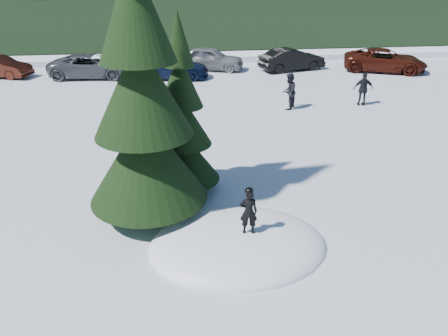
{
  "coord_description": "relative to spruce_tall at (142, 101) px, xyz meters",
  "views": [
    {
      "loc": [
        -1.48,
        -8.97,
        6.43
      ],
      "look_at": [
        -0.07,
        2.3,
        1.1
      ],
      "focal_mm": 35.0,
      "sensor_mm": 36.0,
      "label": 1
    }
  ],
  "objects": [
    {
      "name": "ground",
      "position": [
        2.2,
        -1.8,
        -3.32
      ],
      "size": [
        200.0,
        200.0,
        0.0
      ],
      "primitive_type": "plane",
      "color": "white",
      "rests_on": "ground"
    },
    {
      "name": "car_3",
      "position": [
        0.58,
        16.27,
        -2.58
      ],
      "size": [
        5.31,
        2.74,
        1.47
      ],
      "primitive_type": "imported",
      "rotation": [
        0.0,
        0.0,
        1.43
      ],
      "color": "black",
      "rests_on": "ground"
    },
    {
      "name": "car_4",
      "position": [
        3.41,
        18.25,
        -2.57
      ],
      "size": [
        4.75,
        2.95,
        1.51
      ],
      "primitive_type": "imported",
      "rotation": [
        0.0,
        0.0,
        1.29
      ],
      "color": "gray",
      "rests_on": "ground"
    },
    {
      "name": "car_6",
      "position": [
        14.7,
        16.41,
        -2.6
      ],
      "size": [
        5.73,
        4.22,
        1.45
      ],
      "primitive_type": "imported",
      "rotation": [
        0.0,
        0.0,
        1.18
      ],
      "color": "#3E120B",
      "rests_on": "ground"
    },
    {
      "name": "adult_1",
      "position": [
        10.17,
        9.33,
        -2.49
      ],
      "size": [
        1.02,
        0.56,
        1.65
      ],
      "primitive_type": "imported",
      "rotation": [
        0.0,
        0.0,
        2.97
      ],
      "color": "black",
      "rests_on": "ground"
    },
    {
      "name": "car_1",
      "position": [
        -9.71,
        17.84,
        -2.68
      ],
      "size": [
        4.13,
        2.57,
        1.29
      ],
      "primitive_type": "imported",
      "rotation": [
        0.0,
        0.0,
        1.23
      ],
      "color": "#351109",
      "rests_on": "ground"
    },
    {
      "name": "adult_0",
      "position": [
        6.36,
        9.17,
        -2.45
      ],
      "size": [
        1.01,
        1.07,
        1.74
      ],
      "primitive_type": "imported",
      "rotation": [
        0.0,
        0.0,
        4.16
      ],
      "color": "black",
      "rests_on": "ground"
    },
    {
      "name": "car_2",
      "position": [
        -4.04,
        17.06,
        -2.61
      ],
      "size": [
        5.27,
        2.75,
        1.42
      ],
      "primitive_type": "imported",
      "rotation": [
        0.0,
        0.0,
        1.49
      ],
      "color": "#4A4B51",
      "rests_on": "ground"
    },
    {
      "name": "snow_mound",
      "position": [
        2.2,
        -1.8,
        -3.32
      ],
      "size": [
        4.48,
        3.52,
        0.96
      ],
      "primitive_type": "ellipsoid",
      "color": "white",
      "rests_on": "ground"
    },
    {
      "name": "child_skier",
      "position": [
        2.42,
        -1.94,
        -2.26
      ],
      "size": [
        0.46,
        0.33,
        1.17
      ],
      "primitive_type": "imported",
      "rotation": [
        0.0,
        0.0,
        3.01
      ],
      "color": "black",
      "rests_on": "snow_mound"
    },
    {
      "name": "car_5",
      "position": [
        8.77,
        17.47,
        -2.61
      ],
      "size": [
        4.58,
        2.61,
        1.43
      ],
      "primitive_type": "imported",
      "rotation": [
        0.0,
        0.0,
        1.84
      ],
      "color": "black",
      "rests_on": "ground"
    },
    {
      "name": "spruce_tall",
      "position": [
        0.0,
        0.0,
        0.0
      ],
      "size": [
        3.2,
        3.2,
        8.6
      ],
      "color": "#321B10",
      "rests_on": "ground"
    },
    {
      "name": "spruce_short",
      "position": [
        1.0,
        1.4,
        -1.22
      ],
      "size": [
        2.2,
        2.2,
        5.37
      ],
      "color": "#321B10",
      "rests_on": "ground"
    }
  ]
}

